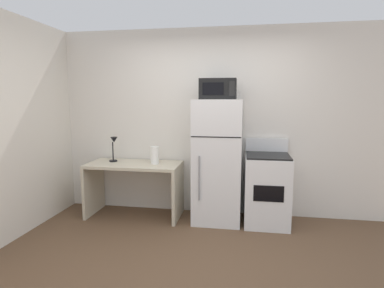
{
  "coord_description": "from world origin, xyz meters",
  "views": [
    {
      "loc": [
        0.46,
        -2.73,
        1.62
      ],
      "look_at": [
        -0.18,
        1.1,
        1.07
      ],
      "focal_mm": 29.31,
      "sensor_mm": 36.0,
      "label": 1
    }
  ],
  "objects_px": {
    "desk_lamp": "(114,145)",
    "oven_range": "(267,189)",
    "microwave": "(218,89)",
    "paper_towel_roll": "(155,155)",
    "refrigerator": "(218,161)",
    "desk": "(135,179)"
  },
  "relations": [
    {
      "from": "desk_lamp",
      "to": "oven_range",
      "type": "distance_m",
      "value": 2.18
    },
    {
      "from": "oven_range",
      "to": "microwave",
      "type": "bearing_deg",
      "value": -178.58
    },
    {
      "from": "paper_towel_roll",
      "to": "oven_range",
      "type": "bearing_deg",
      "value": 0.17
    },
    {
      "from": "desk_lamp",
      "to": "oven_range",
      "type": "bearing_deg",
      "value": -1.35
    },
    {
      "from": "refrigerator",
      "to": "oven_range",
      "type": "relative_size",
      "value": 1.48
    },
    {
      "from": "refrigerator",
      "to": "microwave",
      "type": "xyz_separation_m",
      "value": [
        0.0,
        -0.02,
        0.94
      ]
    },
    {
      "from": "microwave",
      "to": "oven_range",
      "type": "bearing_deg",
      "value": 1.42
    },
    {
      "from": "desk_lamp",
      "to": "microwave",
      "type": "bearing_deg",
      "value": -2.57
    },
    {
      "from": "desk_lamp",
      "to": "oven_range",
      "type": "xyz_separation_m",
      "value": [
        2.12,
        -0.05,
        -0.52
      ]
    },
    {
      "from": "microwave",
      "to": "paper_towel_roll",
      "type": "bearing_deg",
      "value": 179.22
    },
    {
      "from": "refrigerator",
      "to": "microwave",
      "type": "bearing_deg",
      "value": -89.67
    },
    {
      "from": "desk",
      "to": "oven_range",
      "type": "distance_m",
      "value": 1.8
    },
    {
      "from": "desk",
      "to": "paper_towel_roll",
      "type": "height_order",
      "value": "paper_towel_roll"
    },
    {
      "from": "desk_lamp",
      "to": "paper_towel_roll",
      "type": "xyz_separation_m",
      "value": [
        0.61,
        -0.05,
        -0.12
      ]
    },
    {
      "from": "paper_towel_roll",
      "to": "oven_range",
      "type": "distance_m",
      "value": 1.56
    },
    {
      "from": "desk",
      "to": "refrigerator",
      "type": "xyz_separation_m",
      "value": [
        1.15,
        0.02,
        0.28
      ]
    },
    {
      "from": "refrigerator",
      "to": "oven_range",
      "type": "bearing_deg",
      "value": -0.45
    },
    {
      "from": "microwave",
      "to": "oven_range",
      "type": "relative_size",
      "value": 0.42
    },
    {
      "from": "desk",
      "to": "paper_towel_roll",
      "type": "xyz_separation_m",
      "value": [
        0.29,
        0.01,
        0.34
      ]
    },
    {
      "from": "refrigerator",
      "to": "desk",
      "type": "bearing_deg",
      "value": -179.22
    },
    {
      "from": "desk_lamp",
      "to": "refrigerator",
      "type": "height_order",
      "value": "refrigerator"
    },
    {
      "from": "microwave",
      "to": "oven_range",
      "type": "distance_m",
      "value": 1.44
    }
  ]
}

